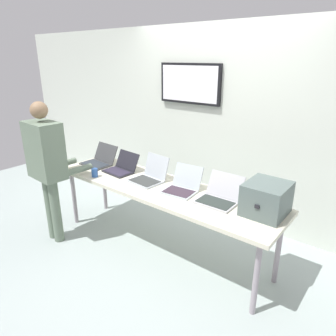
{
  "coord_description": "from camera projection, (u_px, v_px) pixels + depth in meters",
  "views": [
    {
      "loc": [
        1.94,
        -2.29,
        2.05
      ],
      "look_at": [
        -0.0,
        0.14,
        0.92
      ],
      "focal_mm": 32.94,
      "sensor_mm": 36.0,
      "label": 1
    }
  ],
  "objects": [
    {
      "name": "person",
      "position": [
        47.0,
        161.0,
        3.37
      ],
      "size": [
        0.45,
        0.6,
        1.62
      ],
      "color": "slate",
      "rests_on": "ground"
    },
    {
      "name": "workbench",
      "position": [
        160.0,
        191.0,
        3.28
      ],
      "size": [
        2.65,
        0.7,
        0.76
      ],
      "color": "beige",
      "rests_on": "ground"
    },
    {
      "name": "coffee_mug",
      "position": [
        95.0,
        173.0,
        3.51
      ],
      "size": [
        0.07,
        0.07,
        0.1
      ],
      "color": "#2B549D",
      "rests_on": "workbench"
    },
    {
      "name": "laptop_station_3",
      "position": [
        183.0,
        186.0,
        3.13
      ],
      "size": [
        0.35,
        0.37,
        0.24
      ],
      "color": "#A9B5BA",
      "rests_on": "workbench"
    },
    {
      "name": "ground",
      "position": [
        160.0,
        248.0,
        3.53
      ],
      "size": [
        8.0,
        8.0,
        0.04
      ],
      "primitive_type": "cube",
      "color": "#96A3A1"
    },
    {
      "name": "equipment_box",
      "position": [
        266.0,
        199.0,
        2.66
      ],
      "size": [
        0.35,
        0.4,
        0.28
      ],
      "color": "#505E5C",
      "rests_on": "workbench"
    },
    {
      "name": "laptop_station_4",
      "position": [
        219.0,
        196.0,
        2.91
      ],
      "size": [
        0.36,
        0.37,
        0.24
      ],
      "color": "#ADADB2",
      "rests_on": "workbench"
    },
    {
      "name": "laptop_station_2",
      "position": [
        150.0,
        176.0,
        3.39
      ],
      "size": [
        0.36,
        0.37,
        0.27
      ],
      "color": "#ABB3BB",
      "rests_on": "workbench"
    },
    {
      "name": "back_wall",
      "position": [
        215.0,
        124.0,
        3.94
      ],
      "size": [
        8.0,
        0.11,
        2.44
      ],
      "color": "silver",
      "rests_on": "ground"
    },
    {
      "name": "laptop_station_1",
      "position": [
        121.0,
        167.0,
        3.67
      ],
      "size": [
        0.37,
        0.35,
        0.22
      ],
      "color": "black",
      "rests_on": "workbench"
    },
    {
      "name": "laptop_station_0",
      "position": [
        99.0,
        160.0,
        3.92
      ],
      "size": [
        0.39,
        0.37,
        0.24
      ],
      "color": "#3A3C3E",
      "rests_on": "workbench"
    }
  ]
}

